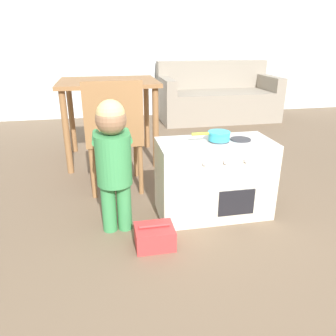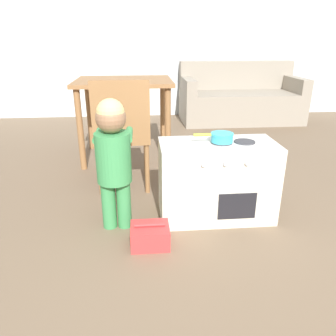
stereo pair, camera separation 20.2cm
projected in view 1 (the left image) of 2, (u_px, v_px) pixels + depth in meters
The scene contains 9 objects.
ground_plane at pixel (241, 315), 1.44m from camera, with size 16.00×16.00×0.00m, color brown.
wall_back at pixel (135, 26), 4.69m from camera, with size 10.00×0.06×2.60m.
play_kitchen at pixel (214, 178), 2.20m from camera, with size 0.75×0.38×0.53m.
toy_pot at pixel (219, 135), 2.09m from camera, with size 0.25×0.14×0.06m.
child_figure at pixel (113, 154), 1.91m from camera, with size 0.23×0.35×0.83m.
toy_basket at pixel (155, 236), 1.91m from camera, with size 0.22×0.18×0.14m.
dining_table at pixel (109, 94), 3.09m from camera, with size 0.91×0.73×0.77m.
dining_chair_near at pixel (114, 134), 2.47m from camera, with size 0.42×0.42×0.87m.
couch at pixel (216, 98), 4.87m from camera, with size 1.68×0.84×0.82m.
Camera 1 is at (-0.53, -1.02, 1.14)m, focal length 35.00 mm.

